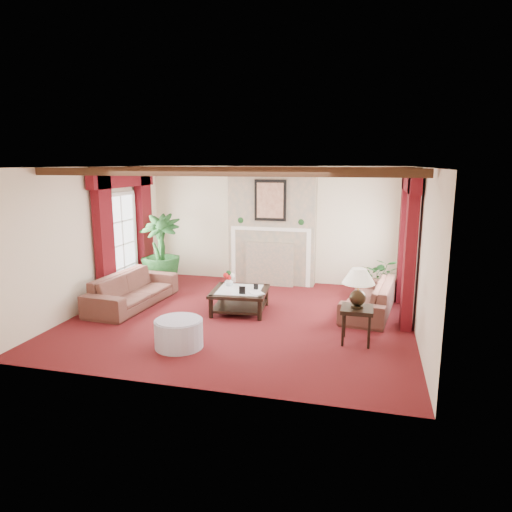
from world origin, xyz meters
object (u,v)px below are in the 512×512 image
(potted_palm, at_px, (161,266))
(ottoman, at_px, (179,334))
(sofa_right, at_px, (369,292))
(coffee_table, at_px, (240,301))
(side_table, at_px, (356,325))
(sofa_left, at_px, (132,284))

(potted_palm, distance_m, ottoman, 3.74)
(potted_palm, height_order, ottoman, potted_palm)
(sofa_right, relative_size, coffee_table, 2.03)
(sofa_right, bearing_deg, ottoman, -41.31)
(sofa_right, height_order, potted_palm, potted_palm)
(coffee_table, bearing_deg, potted_palm, 143.60)
(sofa_right, relative_size, ottoman, 2.83)
(potted_palm, xyz_separation_m, side_table, (4.47, -2.39, -0.17))
(sofa_right, height_order, side_table, sofa_right)
(ottoman, bearing_deg, side_table, 17.96)
(sofa_left, relative_size, side_table, 3.87)
(sofa_left, relative_size, potted_palm, 1.27)
(sofa_right, xyz_separation_m, coffee_table, (-2.37, -0.56, -0.19))
(sofa_left, xyz_separation_m, coffee_table, (2.16, 0.15, -0.22))
(potted_palm, distance_m, coffee_table, 2.66)
(side_table, height_order, ottoman, side_table)
(coffee_table, height_order, ottoman, ottoman)
(sofa_left, relative_size, sofa_right, 1.06)
(sofa_right, distance_m, side_table, 1.60)
(sofa_left, xyz_separation_m, potted_palm, (-0.12, 1.52, 0.03))
(coffee_table, bearing_deg, ottoman, -108.03)
(coffee_table, xyz_separation_m, ottoman, (-0.42, -1.88, 0.00))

